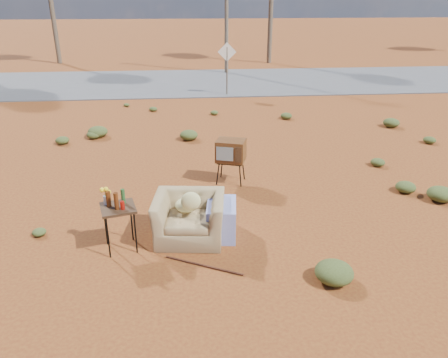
{
  "coord_description": "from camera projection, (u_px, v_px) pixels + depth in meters",
  "views": [
    {
      "loc": [
        -0.3,
        -6.6,
        4.1
      ],
      "look_at": [
        0.39,
        1.04,
        0.8
      ],
      "focal_mm": 35.0,
      "sensor_mm": 36.0,
      "label": 1
    }
  ],
  "objects": [
    {
      "name": "ground",
      "position": [
        208.0,
        245.0,
        7.69
      ],
      "size": [
        140.0,
        140.0,
        0.0
      ],
      "primitive_type": "plane",
      "color": "brown",
      "rests_on": "ground"
    },
    {
      "name": "highway",
      "position": [
        191.0,
        82.0,
        21.4
      ],
      "size": [
        140.0,
        7.0,
        0.04
      ],
      "primitive_type": "cube",
      "color": "#565659",
      "rests_on": "ground"
    },
    {
      "name": "armchair",
      "position": [
        195.0,
        212.0,
        7.73
      ],
      "size": [
        1.54,
        0.94,
        1.07
      ],
      "rotation": [
        0.0,
        0.0,
        -0.11
      ],
      "color": "#947A51",
      "rests_on": "ground"
    },
    {
      "name": "tv_unit",
      "position": [
        231.0,
        151.0,
        9.92
      ],
      "size": [
        0.76,
        0.68,
        1.02
      ],
      "rotation": [
        0.0,
        0.0,
        -0.31
      ],
      "color": "black",
      "rests_on": "ground"
    },
    {
      "name": "side_table",
      "position": [
        115.0,
        205.0,
        7.27
      ],
      "size": [
        0.68,
        0.68,
        1.12
      ],
      "rotation": [
        0.0,
        0.0,
        0.25
      ],
      "color": "#372014",
      "rests_on": "ground"
    },
    {
      "name": "rusty_bar",
      "position": [
        204.0,
        266.0,
        7.07
      ],
      "size": [
        1.23,
        0.66,
        0.04
      ],
      "primitive_type": "cylinder",
      "rotation": [
        0.0,
        1.57,
        -0.47
      ],
      "color": "#4C2214",
      "rests_on": "ground"
    },
    {
      "name": "road_sign",
      "position": [
        227.0,
        59.0,
        18.2
      ],
      "size": [
        0.78,
        0.06,
        2.19
      ],
      "color": "brown",
      "rests_on": "ground"
    },
    {
      "name": "scrub_patch",
      "position": [
        167.0,
        154.0,
        11.6
      ],
      "size": [
        17.49,
        8.07,
        0.33
      ],
      "color": "#445324",
      "rests_on": "ground"
    }
  ]
}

